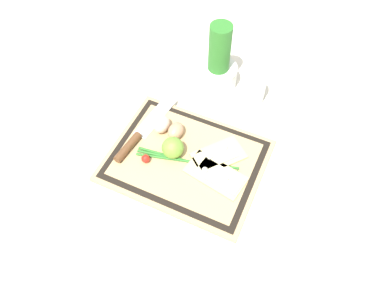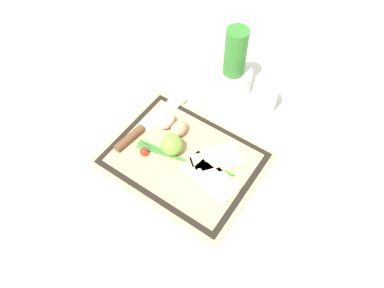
{
  "view_description": "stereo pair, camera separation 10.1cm",
  "coord_description": "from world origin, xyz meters",
  "px_view_note": "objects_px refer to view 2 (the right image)",
  "views": [
    {
      "loc": [
        0.24,
        -0.49,
        0.86
      ],
      "look_at": [
        0.0,
        0.04,
        0.03
      ],
      "focal_mm": 35.0,
      "sensor_mm": 36.0,
      "label": 1
    },
    {
      "loc": [
        0.33,
        -0.44,
        0.86
      ],
      "look_at": [
        0.0,
        0.04,
        0.03
      ],
      "focal_mm": 35.0,
      "sensor_mm": 36.0,
      "label": 2
    }
  ],
  "objects_px": {
    "pizza_slice_near": "(210,178)",
    "egg_brown": "(179,129)",
    "knife": "(140,130)",
    "pizza_slice_far": "(216,159)",
    "lime": "(171,145)",
    "cherry_tomato_red": "(144,152)",
    "egg_pink": "(167,121)",
    "sauce_jar": "(264,98)",
    "herb_pot": "(233,70)"
  },
  "relations": [
    {
      "from": "egg_pink",
      "to": "cherry_tomato_red",
      "type": "xyz_separation_m",
      "value": [
        0.01,
        -0.11,
        -0.01
      ]
    },
    {
      "from": "egg_brown",
      "to": "lime",
      "type": "bearing_deg",
      "value": -71.4
    },
    {
      "from": "egg_pink",
      "to": "herb_pot",
      "type": "relative_size",
      "value": 0.25
    },
    {
      "from": "lime",
      "to": "sauce_jar",
      "type": "height_order",
      "value": "sauce_jar"
    },
    {
      "from": "egg_pink",
      "to": "herb_pot",
      "type": "bearing_deg",
      "value": 74.22
    },
    {
      "from": "egg_brown",
      "to": "egg_pink",
      "type": "bearing_deg",
      "value": 174.66
    },
    {
      "from": "pizza_slice_far",
      "to": "knife",
      "type": "relative_size",
      "value": 0.58
    },
    {
      "from": "pizza_slice_near",
      "to": "pizza_slice_far",
      "type": "xyz_separation_m",
      "value": [
        -0.02,
        0.06,
        0.0
      ]
    },
    {
      "from": "egg_pink",
      "to": "cherry_tomato_red",
      "type": "relative_size",
      "value": 2.42
    },
    {
      "from": "pizza_slice_far",
      "to": "lime",
      "type": "relative_size",
      "value": 2.66
    },
    {
      "from": "pizza_slice_near",
      "to": "egg_brown",
      "type": "relative_size",
      "value": 3.0
    },
    {
      "from": "pizza_slice_far",
      "to": "cherry_tomato_red",
      "type": "relative_size",
      "value": 6.79
    },
    {
      "from": "pizza_slice_near",
      "to": "herb_pot",
      "type": "relative_size",
      "value": 0.76
    },
    {
      "from": "egg_brown",
      "to": "herb_pot",
      "type": "xyz_separation_m",
      "value": [
        0.02,
        0.25,
        0.04
      ]
    },
    {
      "from": "sauce_jar",
      "to": "cherry_tomato_red",
      "type": "bearing_deg",
      "value": -117.95
    },
    {
      "from": "egg_pink",
      "to": "sauce_jar",
      "type": "height_order",
      "value": "sauce_jar"
    },
    {
      "from": "pizza_slice_far",
      "to": "egg_pink",
      "type": "bearing_deg",
      "value": 173.11
    },
    {
      "from": "pizza_slice_far",
      "to": "pizza_slice_near",
      "type": "bearing_deg",
      "value": -71.79
    },
    {
      "from": "pizza_slice_near",
      "to": "knife",
      "type": "relative_size",
      "value": 0.62
    },
    {
      "from": "pizza_slice_near",
      "to": "egg_pink",
      "type": "bearing_deg",
      "value": 158.19
    },
    {
      "from": "lime",
      "to": "cherry_tomato_red",
      "type": "relative_size",
      "value": 2.55
    },
    {
      "from": "knife",
      "to": "cherry_tomato_red",
      "type": "distance_m",
      "value": 0.08
    },
    {
      "from": "herb_pot",
      "to": "pizza_slice_near",
      "type": "bearing_deg",
      "value": -68.24
    },
    {
      "from": "pizza_slice_near",
      "to": "egg_brown",
      "type": "bearing_deg",
      "value": 153.91
    },
    {
      "from": "lime",
      "to": "cherry_tomato_red",
      "type": "height_order",
      "value": "lime"
    },
    {
      "from": "egg_brown",
      "to": "egg_pink",
      "type": "distance_m",
      "value": 0.04
    },
    {
      "from": "knife",
      "to": "cherry_tomato_red",
      "type": "xyz_separation_m",
      "value": [
        0.06,
        -0.05,
        0.0
      ]
    },
    {
      "from": "pizza_slice_near",
      "to": "herb_pot",
      "type": "xyz_separation_m",
      "value": [
        -0.13,
        0.32,
        0.05
      ]
    },
    {
      "from": "lime",
      "to": "cherry_tomato_red",
      "type": "distance_m",
      "value": 0.08
    },
    {
      "from": "cherry_tomato_red",
      "to": "egg_brown",
      "type": "bearing_deg",
      "value": 72.08
    },
    {
      "from": "pizza_slice_far",
      "to": "cherry_tomato_red",
      "type": "height_order",
      "value": "same"
    },
    {
      "from": "pizza_slice_near",
      "to": "cherry_tomato_red",
      "type": "distance_m",
      "value": 0.19
    },
    {
      "from": "knife",
      "to": "lime",
      "type": "relative_size",
      "value": 4.58
    },
    {
      "from": "cherry_tomato_red",
      "to": "herb_pot",
      "type": "bearing_deg",
      "value": 80.51
    },
    {
      "from": "cherry_tomato_red",
      "to": "knife",
      "type": "bearing_deg",
      "value": 137.48
    },
    {
      "from": "cherry_tomato_red",
      "to": "pizza_slice_near",
      "type": "bearing_deg",
      "value": 10.59
    },
    {
      "from": "pizza_slice_near",
      "to": "cherry_tomato_red",
      "type": "xyz_separation_m",
      "value": [
        -0.19,
        -0.04,
        0.01
      ]
    },
    {
      "from": "egg_pink",
      "to": "sauce_jar",
      "type": "distance_m",
      "value": 0.29
    },
    {
      "from": "herb_pot",
      "to": "cherry_tomato_red",
      "type": "bearing_deg",
      "value": -99.49
    },
    {
      "from": "egg_pink",
      "to": "pizza_slice_near",
      "type": "bearing_deg",
      "value": -21.81
    },
    {
      "from": "pizza_slice_near",
      "to": "herb_pot",
      "type": "height_order",
      "value": "herb_pot"
    },
    {
      "from": "pizza_slice_near",
      "to": "sauce_jar",
      "type": "relative_size",
      "value": 1.64
    },
    {
      "from": "herb_pot",
      "to": "pizza_slice_far",
      "type": "bearing_deg",
      "value": -67.5
    },
    {
      "from": "knife",
      "to": "egg_pink",
      "type": "bearing_deg",
      "value": 51.7
    },
    {
      "from": "pizza_slice_near",
      "to": "egg_pink",
      "type": "xyz_separation_m",
      "value": [
        -0.2,
        0.08,
        0.02
      ]
    },
    {
      "from": "knife",
      "to": "pizza_slice_far",
      "type": "bearing_deg",
      "value": 9.98
    },
    {
      "from": "egg_pink",
      "to": "knife",
      "type": "bearing_deg",
      "value": -128.3
    },
    {
      "from": "egg_brown",
      "to": "lime",
      "type": "xyz_separation_m",
      "value": [
        0.02,
        -0.06,
        0.01
      ]
    },
    {
      "from": "cherry_tomato_red",
      "to": "sauce_jar",
      "type": "bearing_deg",
      "value": 62.05
    },
    {
      "from": "pizza_slice_far",
      "to": "egg_brown",
      "type": "bearing_deg",
      "value": 172.6
    }
  ]
}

